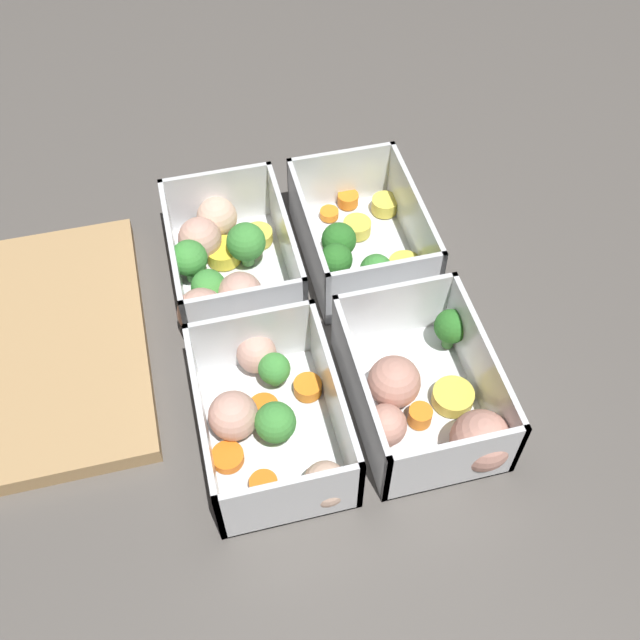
{
  "coord_description": "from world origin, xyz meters",
  "views": [
    {
      "loc": [
        -0.41,
        0.1,
        0.57
      ],
      "look_at": [
        0.0,
        0.0,
        0.02
      ],
      "focal_mm": 42.0,
      "sensor_mm": 36.0,
      "label": 1
    }
  ],
  "objects": [
    {
      "name": "ground_plane",
      "position": [
        0.0,
        0.0,
        0.0
      ],
      "size": [
        4.0,
        4.0,
        0.0
      ],
      "primitive_type": "plane",
      "color": "#56514C"
    },
    {
      "name": "container_near_left",
      "position": [
        -0.11,
        -0.07,
        0.03
      ],
      "size": [
        0.18,
        0.13,
        0.07
      ],
      "color": "white",
      "rests_on": "ground_plane"
    },
    {
      "name": "container_near_right",
      "position": [
        0.08,
        -0.07,
        0.03
      ],
      "size": [
        0.17,
        0.12,
        0.07
      ],
      "color": "white",
      "rests_on": "ground_plane"
    },
    {
      "name": "container_far_left",
      "position": [
        -0.09,
        0.07,
        0.02
      ],
      "size": [
        0.18,
        0.12,
        0.07
      ],
      "color": "white",
      "rests_on": "ground_plane"
    },
    {
      "name": "container_far_right",
      "position": [
        0.09,
        0.08,
        0.03
      ],
      "size": [
        0.18,
        0.13,
        0.07
      ],
      "color": "white",
      "rests_on": "ground_plane"
    },
    {
      "name": "cutting_board",
      "position": [
        0.04,
        0.25,
        0.01
      ],
      "size": [
        0.28,
        0.18,
        0.02
      ],
      "color": "tan",
      "rests_on": "ground_plane"
    }
  ]
}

